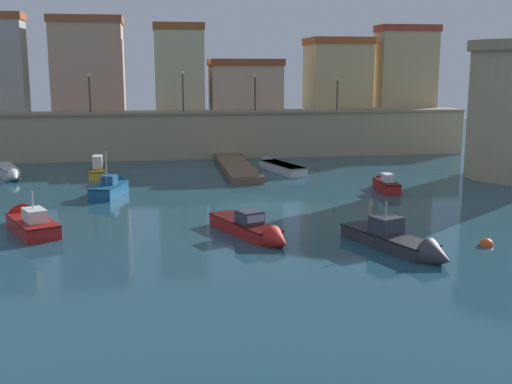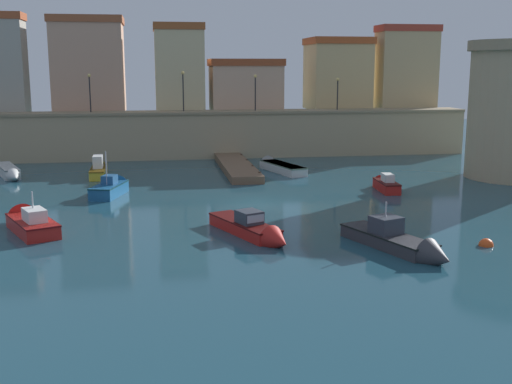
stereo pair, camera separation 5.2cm
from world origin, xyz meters
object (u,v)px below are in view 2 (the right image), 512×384
(moored_boat_1, at_px, (112,187))
(moored_boat_3, at_px, (277,166))
(moored_boat_11, at_px, (28,221))
(quay_lamp_2, at_px, (255,87))
(quay_lamp_0, at_px, (90,87))
(moored_boat_6, at_px, (401,242))
(moored_boat_0, at_px, (385,184))
(quay_lamp_3, at_px, (338,88))
(moored_boat_4, at_px, (254,229))
(moored_boat_7, at_px, (99,168))
(quay_lamp_1, at_px, (183,85))
(moored_boat_9, at_px, (9,172))
(mooring_buoy_1, at_px, (486,246))

(moored_boat_1, relative_size, moored_boat_3, 0.69)
(moored_boat_11, bearing_deg, quay_lamp_2, -56.43)
(quay_lamp_0, relative_size, quay_lamp_2, 1.03)
(quay_lamp_0, relative_size, moored_boat_6, 0.51)
(quay_lamp_2, xyz_separation_m, moored_boat_0, (6.47, -19.08, -6.40))
(quay_lamp_3, bearing_deg, moored_boat_11, -132.87)
(moored_boat_4, distance_m, moored_boat_11, 12.39)
(moored_boat_4, height_order, moored_boat_7, moored_boat_7)
(quay_lamp_1, distance_m, moored_boat_6, 35.96)
(moored_boat_3, bearing_deg, moored_boat_9, 72.91)
(moored_boat_1, xyz_separation_m, mooring_buoy_1, (19.17, -16.38, -0.49))
(quay_lamp_3, bearing_deg, moored_boat_1, -140.33)
(moored_boat_3, bearing_deg, mooring_buoy_1, 176.72)
(quay_lamp_3, relative_size, moored_boat_6, 0.45)
(quay_lamp_0, distance_m, moored_boat_3, 19.78)
(moored_boat_3, distance_m, moored_boat_7, 14.92)
(moored_boat_1, relative_size, moored_boat_11, 0.86)
(moored_boat_4, xyz_separation_m, moored_boat_11, (-11.90, 3.43, 0.05))
(moored_boat_1, distance_m, moored_boat_9, 12.21)
(mooring_buoy_1, bearing_deg, quay_lamp_3, 86.52)
(moored_boat_7, bearing_deg, moored_boat_6, -147.95)
(quay_lamp_3, relative_size, moored_boat_0, 0.72)
(moored_boat_3, bearing_deg, quay_lamp_2, -13.83)
(quay_lamp_2, relative_size, moored_boat_0, 0.80)
(moored_boat_3, relative_size, moored_boat_11, 1.25)
(quay_lamp_1, bearing_deg, moored_boat_4, -86.06)
(quay_lamp_2, distance_m, moored_boat_3, 11.31)
(moored_boat_1, relative_size, moored_boat_9, 0.75)
(quay_lamp_3, distance_m, moored_boat_1, 28.28)
(quay_lamp_2, height_order, moored_boat_0, quay_lamp_2)
(moored_boat_9, bearing_deg, moored_boat_1, 24.92)
(moored_boat_7, bearing_deg, moored_boat_9, 88.03)
(mooring_buoy_1, bearing_deg, moored_boat_6, -176.73)
(quay_lamp_1, height_order, quay_lamp_2, quay_lamp_1)
(moored_boat_6, relative_size, moored_boat_9, 1.04)
(quay_lamp_0, relative_size, quay_lamp_1, 0.94)
(moored_boat_0, xyz_separation_m, moored_boat_4, (-11.40, -11.46, -0.03))
(quay_lamp_3, xyz_separation_m, moored_boat_9, (-29.94, -9.05, -6.23))
(quay_lamp_1, bearing_deg, moored_boat_11, -109.88)
(quay_lamp_2, height_order, moored_boat_6, quay_lamp_2)
(moored_boat_1, xyz_separation_m, moored_boat_6, (14.58, -16.64, -0.05))
(moored_boat_0, height_order, moored_boat_11, moored_boat_11)
(moored_boat_11, bearing_deg, moored_boat_4, -130.67)
(quay_lamp_1, height_order, moored_boat_4, quay_lamp_1)
(quay_lamp_1, bearing_deg, moored_boat_3, -51.10)
(moored_boat_6, bearing_deg, moored_boat_7, -167.54)
(quay_lamp_2, distance_m, moored_boat_0, 21.14)
(quay_lamp_1, relative_size, quay_lamp_3, 1.20)
(quay_lamp_3, height_order, moored_boat_9, quay_lamp_3)
(quay_lamp_0, relative_size, moored_boat_9, 0.53)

